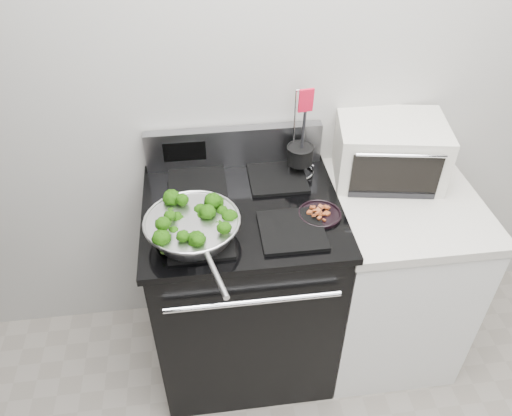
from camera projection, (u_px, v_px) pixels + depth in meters
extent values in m
cube|color=#B8B6AE|center=(305.00, 72.00, 2.02)|extent=(4.00, 0.02, 2.70)
cube|color=black|center=(244.00, 289.00, 2.29)|extent=(0.76, 0.66, 0.92)
cube|color=black|center=(242.00, 210.00, 1.99)|extent=(0.79, 0.69, 0.03)
cube|color=#99999E|center=(234.00, 147.00, 2.16)|extent=(0.76, 0.05, 0.18)
cube|color=black|center=(201.00, 238.00, 1.83)|extent=(0.24, 0.24, 0.01)
cube|color=black|center=(292.00, 230.00, 1.86)|extent=(0.24, 0.24, 0.01)
cube|color=black|center=(197.00, 183.00, 2.09)|extent=(0.24, 0.24, 0.01)
cube|color=black|center=(277.00, 177.00, 2.12)|extent=(0.24, 0.24, 0.01)
cube|color=white|center=(387.00, 278.00, 2.37)|extent=(0.60, 0.66, 0.88)
cube|color=beige|center=(405.00, 203.00, 2.08)|extent=(0.62, 0.68, 0.04)
torus|color=silver|center=(192.00, 220.00, 1.79)|extent=(0.35, 0.35, 0.01)
cylinder|color=silver|center=(216.00, 274.00, 1.59)|extent=(0.07, 0.21, 0.02)
cylinder|color=black|center=(320.00, 215.00, 1.94)|extent=(0.17, 0.17, 0.01)
cylinder|color=black|center=(300.00, 155.00, 2.10)|extent=(0.11, 0.11, 0.08)
cylinder|color=black|center=(301.00, 136.00, 2.04)|extent=(0.01, 0.01, 0.24)
cube|color=red|center=(304.00, 99.00, 1.94)|extent=(0.06, 0.02, 0.10)
cube|color=silver|center=(389.00, 150.00, 2.12)|extent=(0.49, 0.40, 0.26)
cube|color=black|center=(403.00, 175.00, 2.00)|extent=(0.35, 0.07, 0.18)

